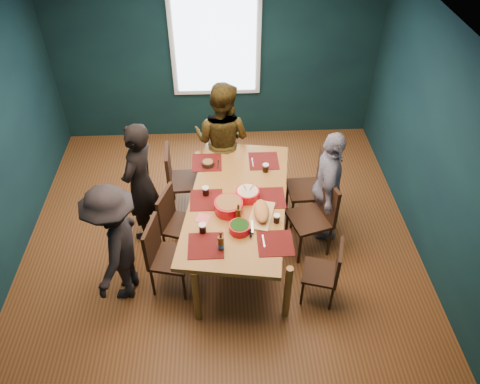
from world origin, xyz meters
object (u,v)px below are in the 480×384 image
object	(u,v)px
chair_right_mid	(318,212)
chair_right_near	(328,269)
bowl_salad	(229,206)
bowl_dumpling	(248,194)
chair_left_far	(178,176)
person_far_left	(140,183)
person_right	(328,187)
bowl_herbs	(240,227)
person_near_left	(116,245)
dining_table	(238,204)
person_back	(222,140)
chair_right_far	(314,184)
cutting_board	(261,212)
chair_left_near	(162,252)
chair_left_mid	(175,219)

from	to	relation	value
chair_right_mid	chair_right_near	size ratio (longest dim) A/B	1.23
bowl_salad	bowl_dumpling	world-z (taller)	bowl_dumpling
bowl_salad	bowl_dumpling	distance (m)	0.31
chair_right_near	bowl_salad	size ratio (longest dim) A/B	2.57
chair_left_far	person_far_left	distance (m)	0.64
person_far_left	person_right	xyz separation A→B (m)	(2.29, -0.12, -0.06)
chair_left_far	bowl_herbs	size ratio (longest dim) A/B	4.31
person_near_left	chair_right_near	bearing A→B (deg)	92.96
dining_table	chair_right_near	bearing A→B (deg)	-31.13
chair_right_near	person_far_left	bearing A→B (deg)	167.55
person_far_left	bowl_salad	bearing A→B (deg)	83.07
chair_right_near	person_near_left	size ratio (longest dim) A/B	0.55
dining_table	person_back	distance (m)	1.21
person_near_left	bowl_salad	xyz separation A→B (m)	(1.22, 0.40, 0.14)
person_back	bowl_dumpling	xyz separation A→B (m)	(0.28, -1.18, 0.05)
chair_left_far	chair_right_far	bearing A→B (deg)	-10.49
chair_right_far	chair_right_near	world-z (taller)	chair_right_far
cutting_board	person_near_left	bearing A→B (deg)	-153.51
dining_table	person_right	distance (m)	1.14
chair_left_near	chair_right_mid	distance (m)	1.90
chair_left_mid	bowl_herbs	distance (m)	0.99
person_far_left	person_near_left	distance (m)	0.97
dining_table	bowl_dumpling	world-z (taller)	bowl_dumpling
chair_left_mid	bowl_salad	size ratio (longest dim) A/B	2.86
person_back	person_right	size ratio (longest dim) A/B	1.10
person_far_left	cutting_board	distance (m)	1.57
chair_left_near	bowl_dumpling	xyz separation A→B (m)	(0.98, 0.54, 0.35)
bowl_salad	cutting_board	xyz separation A→B (m)	(0.36, -0.10, -0.01)
chair_right_mid	bowl_salad	size ratio (longest dim) A/B	3.15
chair_right_far	bowl_salad	size ratio (longest dim) A/B	3.08
chair_right_far	person_near_left	xyz separation A→B (m)	(-2.34, -1.13, 0.18)
chair_left_far	bowl_dumpling	world-z (taller)	bowl_dumpling
chair_left_near	person_right	xyz separation A→B (m)	(1.98, 0.77, 0.21)
dining_table	bowl_dumpling	bearing A→B (deg)	17.37
chair_right_far	chair_right_mid	bearing A→B (deg)	-97.08
person_right	chair_right_mid	bearing A→B (deg)	159.16
chair_right_mid	person_back	xyz separation A→B (m)	(-1.13, 1.20, 0.25)
chair_right_mid	bowl_herbs	xyz separation A→B (m)	(-0.97, -0.52, 0.29)
chair_right_far	person_back	bearing A→B (deg)	148.23
chair_left_near	bowl_dumpling	size ratio (longest dim) A/B	3.46
person_right	cutting_board	size ratio (longest dim) A/B	2.55
bowl_salad	bowl_herbs	world-z (taller)	bowl_salad
person_back	chair_right_near	bearing A→B (deg)	143.37
chair_right_far	chair_right_near	distance (m)	1.35
chair_right_near	cutting_board	bearing A→B (deg)	160.63
chair_right_near	person_back	bearing A→B (deg)	135.38
person_near_left	person_right	bearing A→B (deg)	117.05
chair_left_near	bowl_herbs	world-z (taller)	chair_left_near
dining_table	chair_right_mid	distance (m)	0.98
chair_left_far	chair_left_mid	xyz separation A→B (m)	(0.00, -0.78, -0.04)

